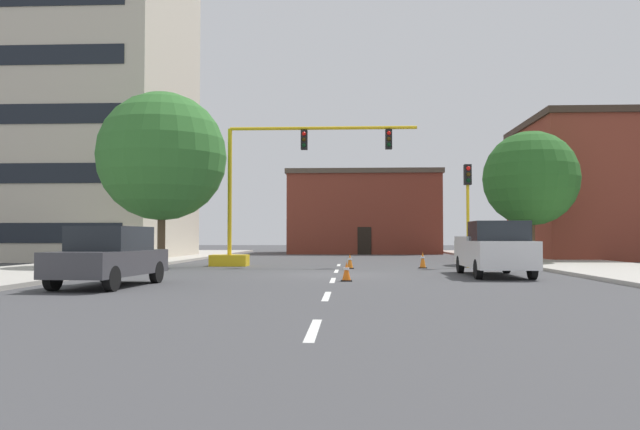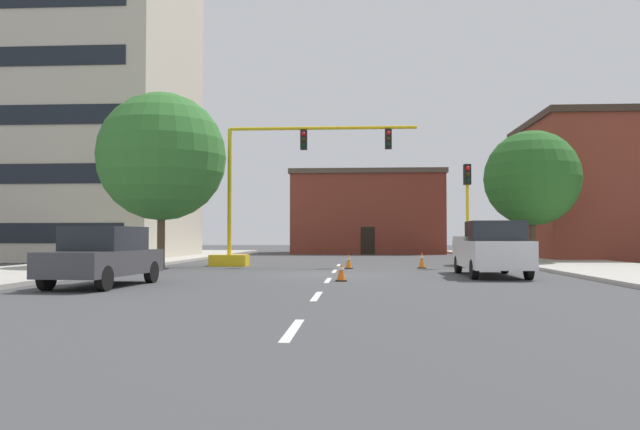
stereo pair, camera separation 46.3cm
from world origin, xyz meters
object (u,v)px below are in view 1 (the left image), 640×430
(tree_right_mid, at_px, (531,178))
(sedan_dark_gray_near_left, at_px, (109,256))
(pickup_truck_white, at_px, (494,249))
(traffic_signal_gantry, at_px, (257,219))
(traffic_light_pole_right, at_px, (468,192))
(tree_left_near, at_px, (162,156))
(traffic_cone_roadside_a, at_px, (350,261))
(traffic_cone_roadside_b, at_px, (423,260))
(traffic_cone_roadside_c, at_px, (346,272))

(tree_right_mid, bearing_deg, sedan_dark_gray_near_left, -136.72)
(pickup_truck_white, bearing_deg, sedan_dark_gray_near_left, -156.30)
(traffic_signal_gantry, xyz_separation_m, traffic_light_pole_right, (10.04, -1.10, 1.22))
(traffic_light_pole_right, bearing_deg, traffic_signal_gantry, 173.74)
(tree_left_near, distance_m, traffic_cone_roadside_a, 9.99)
(traffic_cone_roadside_a, bearing_deg, traffic_cone_roadside_b, 9.51)
(pickup_truck_white, distance_m, traffic_cone_roadside_b, 5.96)
(traffic_cone_roadside_a, relative_size, traffic_cone_roadside_b, 0.89)
(traffic_signal_gantry, distance_m, tree_right_mid, 14.50)
(tree_right_mid, xyz_separation_m, traffic_cone_roadside_c, (-9.61, -13.01, -4.18))
(traffic_cone_roadside_b, xyz_separation_m, traffic_cone_roadside_c, (-3.43, -8.48, -0.07))
(tree_right_mid, bearing_deg, traffic_cone_roadside_a, -151.84)
(tree_left_near, relative_size, sedan_dark_gray_near_left, 1.76)
(pickup_truck_white, xyz_separation_m, traffic_cone_roadside_a, (-5.25, 5.05, -0.64))
(traffic_signal_gantry, relative_size, traffic_light_pole_right, 2.10)
(traffic_signal_gantry, height_order, traffic_cone_roadside_b, traffic_signal_gantry)
(tree_right_mid, distance_m, sedan_dark_gray_near_left, 22.89)
(pickup_truck_white, relative_size, sedan_dark_gray_near_left, 1.17)
(traffic_cone_roadside_c, bearing_deg, tree_right_mid, 53.55)
(traffic_cone_roadside_a, relative_size, traffic_cone_roadside_c, 1.09)
(tree_left_near, height_order, pickup_truck_white, tree_left_near)
(traffic_signal_gantry, height_order, tree_left_near, tree_left_near)
(traffic_cone_roadside_c, bearing_deg, tree_left_near, 135.85)
(traffic_light_pole_right, xyz_separation_m, traffic_cone_roadside_b, (-2.17, -0.60, -3.15))
(traffic_cone_roadside_b, bearing_deg, tree_left_near, -179.47)
(tree_left_near, xyz_separation_m, traffic_cone_roadside_a, (8.74, -0.44, -4.83))
(tree_left_near, distance_m, pickup_truck_white, 15.60)
(tree_right_mid, bearing_deg, tree_left_near, -165.72)
(tree_left_near, xyz_separation_m, pickup_truck_white, (13.99, -5.50, -4.20))
(traffic_cone_roadside_b, height_order, traffic_cone_roadside_c, traffic_cone_roadside_b)
(tree_right_mid, height_order, sedan_dark_gray_near_left, tree_right_mid)
(traffic_cone_roadside_a, bearing_deg, traffic_signal_gantry, 153.69)
(tree_right_mid, bearing_deg, traffic_cone_roadside_c, -126.45)
(traffic_light_pole_right, bearing_deg, traffic_cone_roadside_b, -164.66)
(traffic_signal_gantry, height_order, traffic_cone_roadside_c, traffic_signal_gantry)
(pickup_truck_white, distance_m, traffic_cone_roadside_c, 6.12)
(pickup_truck_white, height_order, traffic_cone_roadside_a, pickup_truck_white)
(tree_left_near, height_order, sedan_dark_gray_near_left, tree_left_near)
(traffic_light_pole_right, xyz_separation_m, traffic_cone_roadside_a, (-5.49, -1.15, -3.19))
(traffic_signal_gantry, relative_size, tree_left_near, 1.23)
(tree_right_mid, relative_size, traffic_cone_roadside_a, 10.18)
(tree_right_mid, relative_size, traffic_cone_roadside_b, 9.04)
(sedan_dark_gray_near_left, xyz_separation_m, traffic_cone_roadside_c, (6.85, 2.48, -0.58))
(tree_left_near, relative_size, traffic_cone_roadside_a, 11.90)
(sedan_dark_gray_near_left, bearing_deg, traffic_cone_roadside_b, 46.87)
(traffic_cone_roadside_b, bearing_deg, traffic_cone_roadside_a, -170.49)
(pickup_truck_white, xyz_separation_m, traffic_cone_roadside_b, (-1.94, 5.61, -0.60))
(traffic_cone_roadside_a, height_order, traffic_cone_roadside_c, traffic_cone_roadside_a)
(pickup_truck_white, height_order, traffic_cone_roadside_c, pickup_truck_white)
(tree_right_mid, bearing_deg, traffic_cone_roadside_b, -143.78)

